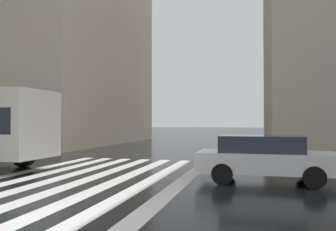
% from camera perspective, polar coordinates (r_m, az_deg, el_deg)
% --- Properties ---
extents(ground_plane, '(220.00, 220.00, 0.00)m').
position_cam_1_polar(ground_plane, '(6.82, -20.40, -16.56)').
color(ground_plane, black).
extents(zebra_crossing, '(13.00, 6.50, 0.01)m').
position_cam_1_polar(zebra_crossing, '(10.89, -14.53, -10.68)').
color(zebra_crossing, silver).
rests_on(zebra_crossing, ground_plane).
extents(haussmann_block_mid, '(19.11, 20.42, 25.74)m').
position_cam_1_polar(haussmann_block_mid, '(35.87, -23.80, 16.50)').
color(haussmann_block_mid, tan).
rests_on(haussmann_block_mid, ground_plane).
extents(car_white, '(1.85, 4.10, 1.41)m').
position_cam_1_polar(car_white, '(10.96, 15.71, -6.65)').
color(car_white, silver).
rests_on(car_white, ground_plane).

